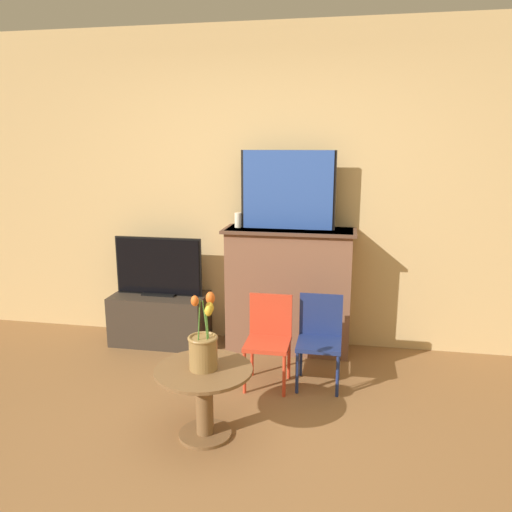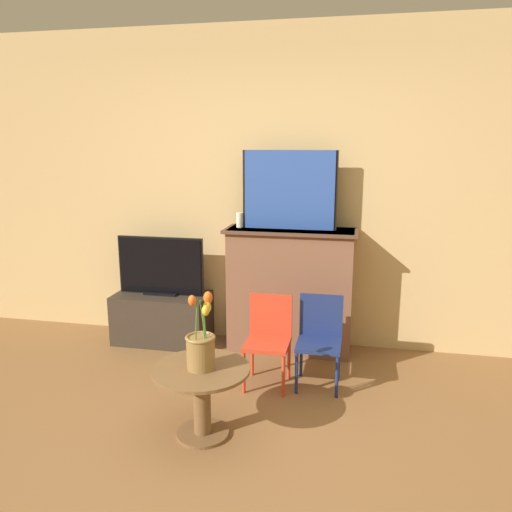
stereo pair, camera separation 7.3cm
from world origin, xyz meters
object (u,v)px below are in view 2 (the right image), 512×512
at_px(painting, 289,190).
at_px(tv_monitor, 161,267).
at_px(vase_tulips, 201,347).
at_px(chair_blue, 320,335).
at_px(chair_red, 269,335).

height_order(painting, tv_monitor, painting).
distance_m(painting, tv_monitor, 1.31).
distance_m(tv_monitor, vase_tulips, 1.58).
xyz_separation_m(painting, tv_monitor, (-1.12, -0.06, -0.68)).
xyz_separation_m(painting, chair_blue, (0.32, -0.59, -1.00)).
height_order(painting, vase_tulips, painting).
bearing_deg(painting, tv_monitor, -177.08).
distance_m(chair_blue, vase_tulips, 1.06).
bearing_deg(tv_monitor, chair_red, -29.09).
relative_size(chair_blue, vase_tulips, 1.41).
relative_size(painting, chair_red, 1.17).
bearing_deg(chair_blue, tv_monitor, 159.84).
height_order(chair_red, vase_tulips, vase_tulips).
height_order(chair_blue, vase_tulips, vase_tulips).
distance_m(chair_red, vase_tulips, 0.83).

